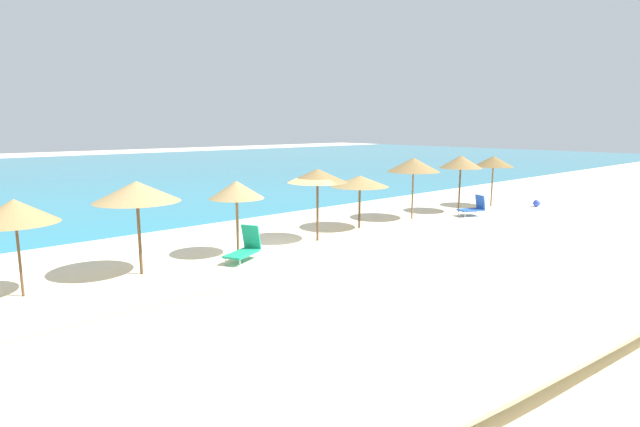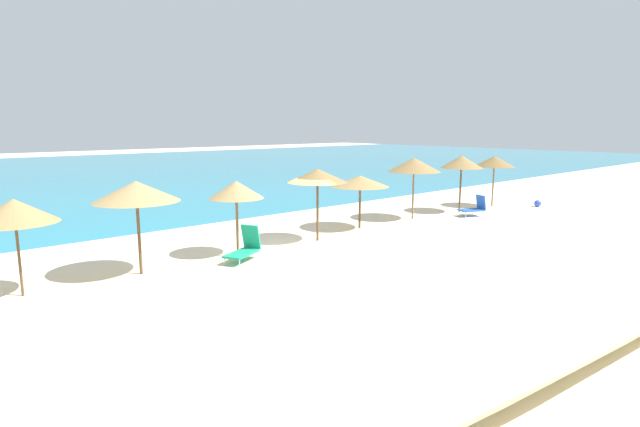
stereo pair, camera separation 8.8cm
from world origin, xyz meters
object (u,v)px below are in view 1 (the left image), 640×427
Objects in this scene: beach_umbrella_3 at (137,192)px; beach_umbrella_5 at (317,176)px; beach_umbrella_2 at (15,211)px; beach_ball at (537,203)px; lounge_chair_0 at (474,207)px; beach_umbrella_9 at (493,161)px; beach_umbrella_7 at (413,165)px; beach_umbrella_4 at (236,190)px; beach_umbrella_6 at (360,181)px; lounge_chair_2 at (245,248)px; beach_umbrella_8 at (461,162)px.

beach_umbrella_5 is at bearing -1.33° from beach_umbrella_3.
beach_ball is at bearing -4.88° from beach_umbrella_2.
lounge_chair_0 is (9.53, -1.11, -2.14)m from beach_umbrella_5.
beach_umbrella_3 reaches higher than beach_umbrella_9.
beach_umbrella_7 is 2.11× the size of lounge_chair_0.
beach_umbrella_6 is (6.60, 0.43, -0.22)m from beach_umbrella_4.
beach_umbrella_9 reaches higher than beach_umbrella_4.
beach_umbrella_6 is 7.10m from lounge_chair_2.
beach_umbrella_6 is (3.01, 0.59, -0.48)m from beach_umbrella_5.
beach_umbrella_5 is (7.09, -0.16, 0.02)m from beach_umbrella_3.
lounge_chair_2 is at bearing -171.09° from beach_umbrella_5.
beach_umbrella_2 is 3.22m from beach_umbrella_3.
beach_umbrella_8 is 2.10× the size of lounge_chair_0.
beach_umbrella_9 is at bearing -0.23° from beach_umbrella_5.
beach_umbrella_2 is 1.66× the size of lounge_chair_2.
lounge_chair_2 is at bearing -177.16° from beach_umbrella_8.
beach_umbrella_8 is at bearing -112.47° from lounge_chair_2.
beach_umbrella_7 reaches higher than lounge_chair_2.
beach_umbrella_6 is at bearing 11.19° from beach_umbrella_5.
lounge_chair_2 is (-6.80, -1.19, -1.66)m from beach_umbrella_6.
beach_umbrella_5 is 3.10m from beach_umbrella_6.
beach_umbrella_5 is 13.06m from beach_umbrella_9.
beach_umbrella_8 is at bearing -0.31° from lounge_chair_0.
beach_ball is (18.40, -2.02, -2.13)m from beach_umbrella_4.
beach_ball is at bearing -22.23° from beach_umbrella_8.
beach_umbrella_5 is 1.80× the size of lounge_chair_2.
lounge_chair_2 is at bearing 110.50° from lounge_chair_0.
beach_umbrella_2 is at bearing 179.16° from beach_umbrella_9.
beach_umbrella_5 is at bearing 179.77° from beach_umbrella_9.
lounge_chair_0 is (16.62, -1.27, -2.12)m from beach_umbrella_3.
beach_umbrella_5 is 0.96× the size of beach_umbrella_8.
beach_umbrella_4 is 2.04m from lounge_chair_2.
beach_umbrella_5 reaches higher than beach_umbrella_2.
beach_umbrella_5 is 1.12× the size of beach_umbrella_6.
beach_umbrella_8 is (7.04, -0.50, 0.54)m from beach_umbrella_6.
beach_ball is at bearing -119.18° from lounge_chair_2.
beach_umbrella_9 is at bearing -50.60° from lounge_chair_0.
beach_umbrella_8 is at bearing 157.77° from beach_ball.
beach_umbrella_2 is at bearing 178.95° from beach_umbrella_4.
beach_umbrella_4 is 18.63m from beach_ball.
beach_umbrella_7 is (13.70, 0.33, 0.07)m from beach_umbrella_3.
beach_umbrella_4 reaches higher than beach_ball.
beach_umbrella_4 is at bearing 107.16° from lounge_chair_0.
beach_umbrella_3 is 1.09× the size of beach_umbrella_4.
lounge_chair_2 is (-16.85, -0.54, -2.08)m from beach_umbrella_9.
lounge_chair_2 is at bearing -170.08° from beach_umbrella_6.
beach_umbrella_3 is 13.71m from beach_umbrella_7.
beach_umbrella_8 is (20.34, -0.20, 0.32)m from beach_umbrella_2.
beach_umbrella_4 is 16.65m from beach_umbrella_9.
beach_umbrella_5 is 0.96× the size of beach_umbrella_7.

